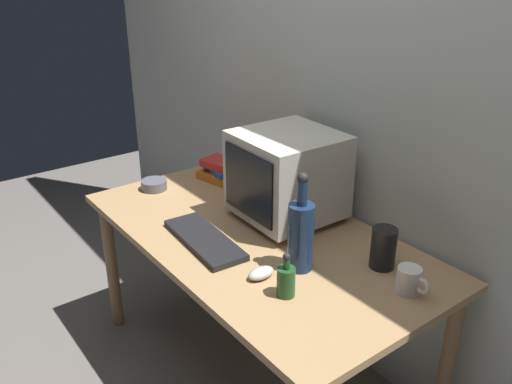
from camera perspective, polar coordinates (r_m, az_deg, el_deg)
ground_plane at (r=2.56m, az=0.00°, el=-18.49°), size 6.00×6.00×0.00m
back_wall at (r=2.24m, az=9.78°, el=11.43°), size 4.00×0.08×2.50m
desk at (r=2.18m, az=0.00°, el=-6.27°), size 1.52×0.82×0.71m
crt_monitor at (r=2.18m, az=3.32°, el=1.75°), size 0.39×0.40×0.37m
keyboard at (r=2.08m, az=-5.50°, el=-5.06°), size 0.43×0.18×0.02m
computer_mouse at (r=1.86m, az=0.53°, el=-8.61°), size 0.06×0.10×0.04m
bottle_tall at (r=1.86m, az=4.78°, el=-4.45°), size 0.09×0.09×0.36m
bottle_short at (r=1.75m, az=3.21°, el=-9.32°), size 0.06×0.06×0.16m
book_stack at (r=2.62m, az=-3.56°, el=2.25°), size 0.26×0.20×0.10m
mug at (r=1.84m, az=15.98°, el=-9.01°), size 0.12×0.08×0.09m
cd_spindle at (r=2.56m, az=-10.78°, el=0.76°), size 0.12×0.12×0.04m
metal_canister at (r=1.94m, az=13.37°, el=-5.81°), size 0.09×0.09×0.15m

